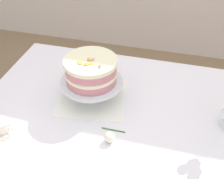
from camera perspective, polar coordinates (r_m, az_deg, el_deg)
dining_table at (r=1.38m, az=2.54°, el=-8.74°), size 1.40×1.00×0.74m
linen_napkin at (r=1.44m, az=-3.79°, el=-1.45°), size 0.36×0.36×0.00m
cake_stand at (r=1.39m, az=-3.93°, el=1.14°), size 0.29×0.29×0.10m
layer_cake at (r=1.34m, az=-4.06°, el=3.69°), size 0.24×0.24×0.12m
teacup at (r=1.33m, az=-20.38°, el=-6.77°), size 0.12×0.11×0.06m
fallen_rose at (r=1.22m, az=-0.45°, el=-9.11°), size 0.10×0.09×0.04m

